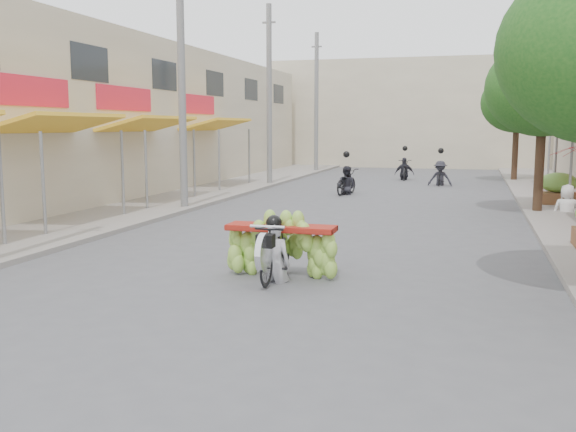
{
  "coord_description": "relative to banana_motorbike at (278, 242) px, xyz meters",
  "views": [
    {
      "loc": [
        3.45,
        -6.72,
        2.66
      ],
      "look_at": [
        0.37,
        4.0,
        1.1
      ],
      "focal_mm": 40.0,
      "sensor_mm": 36.0,
      "label": 1
    }
  ],
  "objects": [
    {
      "name": "ground",
      "position": [
        -0.23,
        -3.81,
        -0.66
      ],
      "size": [
        120.0,
        120.0,
        0.0
      ],
      "primitive_type": "plane",
      "color": "#535357",
      "rests_on": "ground"
    },
    {
      "name": "sidewalk_left",
      "position": [
        -7.23,
        11.19,
        -0.6
      ],
      "size": [
        4.0,
        60.0,
        0.12
      ],
      "primitive_type": "cube",
      "color": "gray",
      "rests_on": "ground"
    },
    {
      "name": "shophouse_row_left",
      "position": [
        -12.22,
        10.17,
        2.34
      ],
      "size": [
        9.77,
        40.0,
        6.0
      ],
      "color": "beige",
      "rests_on": "ground"
    },
    {
      "name": "far_building",
      "position": [
        -0.23,
        34.19,
        2.84
      ],
      "size": [
        20.0,
        6.0,
        7.0
      ],
      "primitive_type": "cube",
      "color": "beige",
      "rests_on": "ground"
    },
    {
      "name": "utility_pole_mid",
      "position": [
        -5.63,
        8.19,
        3.36
      ],
      "size": [
        0.6,
        0.24,
        8.0
      ],
      "color": "slate",
      "rests_on": "ground"
    },
    {
      "name": "utility_pole_far",
      "position": [
        -5.63,
        17.19,
        3.36
      ],
      "size": [
        0.6,
        0.24,
        8.0
      ],
      "color": "slate",
      "rests_on": "ground"
    },
    {
      "name": "utility_pole_back",
      "position": [
        -5.63,
        26.19,
        3.36
      ],
      "size": [
        0.6,
        0.24,
        8.0
      ],
      "color": "slate",
      "rests_on": "ground"
    },
    {
      "name": "street_tree_mid",
      "position": [
        5.17,
        10.19,
        3.12
      ],
      "size": [
        3.4,
        3.4,
        5.25
      ],
      "color": "#3A2719",
      "rests_on": "ground"
    },
    {
      "name": "street_tree_far",
      "position": [
        5.17,
        22.19,
        3.12
      ],
      "size": [
        3.4,
        3.4,
        5.25
      ],
      "color": "#3A2719",
      "rests_on": "ground"
    },
    {
      "name": "produce_crate_far",
      "position": [
        5.97,
        12.19,
        0.05
      ],
      "size": [
        1.2,
        0.88,
        1.16
      ],
      "color": "brown",
      "rests_on": "ground"
    },
    {
      "name": "banana_motorbike",
      "position": [
        0.0,
        0.0,
        0.0
      ],
      "size": [
        2.2,
        1.87,
        1.93
      ],
      "color": "black",
      "rests_on": "ground"
    },
    {
      "name": "pedestrian",
      "position": [
        6.01,
        10.25,
        0.28
      ],
      "size": [
        0.81,
        0.48,
        1.64
      ],
      "rotation": [
        0.0,
        0.0,
        3.14
      ],
      "color": "white",
      "rests_on": "ground"
    },
    {
      "name": "bg_motorbike_a",
      "position": [
        -1.54,
        14.27,
        0.06
      ],
      "size": [
        0.95,
        1.86,
        1.95
      ],
      "color": "black",
      "rests_on": "ground"
    },
    {
      "name": "bg_motorbike_b",
      "position": [
        1.83,
        19.19,
        0.21
      ],
      "size": [
        1.08,
        1.54,
        1.95
      ],
      "color": "black",
      "rests_on": "ground"
    },
    {
      "name": "bg_motorbike_c",
      "position": [
        -0.04,
        21.91,
        0.12
      ],
      "size": [
        1.0,
        1.78,
        1.95
      ],
      "color": "black",
      "rests_on": "ground"
    }
  ]
}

